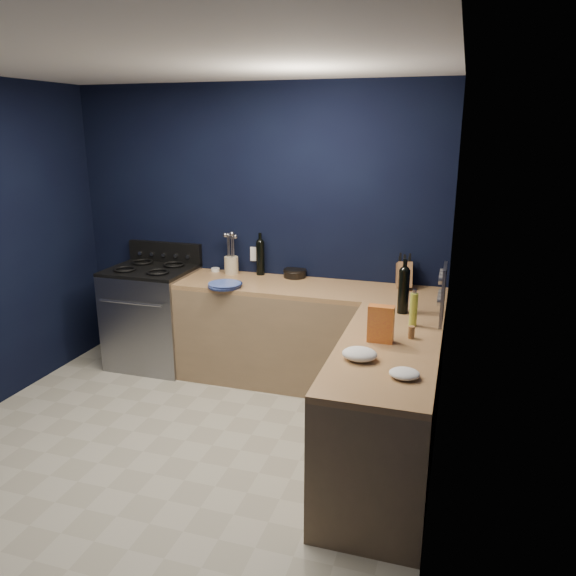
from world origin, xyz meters
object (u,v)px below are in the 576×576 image
at_px(plate_stack, 225,285).
at_px(crouton_bag, 381,324).
at_px(utensil_crock, 231,265).
at_px(gas_range, 153,318).
at_px(knife_block, 404,275).

relative_size(plate_stack, crouton_bag, 1.18).
bearing_deg(utensil_crock, gas_range, -163.29).
bearing_deg(gas_range, utensil_crock, 16.71).
xyz_separation_m(plate_stack, crouton_bag, (1.45, -0.88, 0.10)).
relative_size(gas_range, knife_block, 4.27).
bearing_deg(knife_block, plate_stack, -175.26).
relative_size(plate_stack, knife_block, 1.31).
relative_size(gas_range, utensil_crock, 5.68).
relative_size(utensil_crock, crouton_bag, 0.68).
xyz_separation_m(gas_range, crouton_bag, (2.30, -1.10, 0.56)).
bearing_deg(crouton_bag, knife_block, 89.69).
relative_size(utensil_crock, knife_block, 0.75).
bearing_deg(utensil_crock, knife_block, 0.09).
relative_size(gas_range, crouton_bag, 3.85).
bearing_deg(knife_block, gas_range, 173.40).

